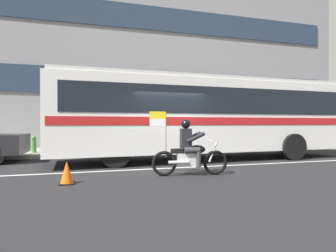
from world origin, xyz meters
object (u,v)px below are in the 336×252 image
object	(u,v)px
traffic_cone	(67,173)
motorcycle_with_rider	(189,152)
fire_hydrant	(34,144)
transit_bus	(205,113)

from	to	relation	value
traffic_cone	motorcycle_with_rider	bearing A→B (deg)	4.15
fire_hydrant	traffic_cone	distance (m)	6.80
transit_bus	fire_hydrant	xyz separation A→B (m)	(-6.80, 3.18, -1.37)
fire_hydrant	transit_bus	bearing A→B (deg)	-25.03
motorcycle_with_rider	transit_bus	bearing A→B (deg)	59.37
motorcycle_with_rider	fire_hydrant	bearing A→B (deg)	127.81
fire_hydrant	traffic_cone	size ratio (longest dim) A/B	1.36
transit_bus	fire_hydrant	size ratio (longest dim) A/B	16.02
motorcycle_with_rider	traffic_cone	size ratio (longest dim) A/B	3.96
transit_bus	fire_hydrant	bearing A→B (deg)	154.97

